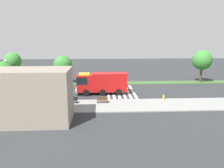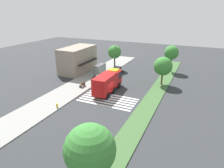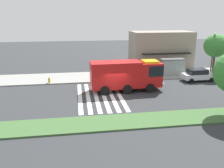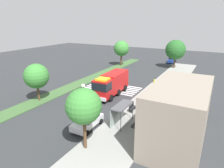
{
  "view_description": "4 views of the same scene",
  "coord_description": "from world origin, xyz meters",
  "px_view_note": "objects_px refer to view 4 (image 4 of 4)",
  "views": [
    {
      "loc": [
        1.6,
        39.02,
        9.73
      ],
      "look_at": [
        -0.41,
        0.24,
        1.44
      ],
      "focal_mm": 35.86,
      "sensor_mm": 36.0,
      "label": 1
    },
    {
      "loc": [
        -30.76,
        -13.88,
        15.1
      ],
      "look_at": [
        2.1,
        1.03,
        1.42
      ],
      "focal_mm": 32.34,
      "sensor_mm": 36.0,
      "label": 2
    },
    {
      "loc": [
        -4.37,
        -24.86,
        8.84
      ],
      "look_at": [
        -0.46,
        0.51,
        1.23
      ],
      "focal_mm": 37.29,
      "sensor_mm": 36.0,
      "label": 3
    },
    {
      "loc": [
        29.23,
        16.83,
        12.01
      ],
      "look_at": [
        0.54,
        1.17,
        1.6
      ],
      "focal_mm": 31.95,
      "sensor_mm": 36.0,
      "label": 4
    }
  ],
  "objects_px": {
    "parked_car_mid": "(88,121)",
    "bench_near_shelter": "(132,107)",
    "bench_west_of_shelter": "(143,97)",
    "sidewalk_tree_far_west": "(175,50)",
    "bus_stop_shelter": "(120,110)",
    "street_lamp": "(84,110)",
    "parked_car_west": "(172,60)",
    "median_tree_west": "(36,76)",
    "fire_hydrant": "(154,81)",
    "median_tree_far_west": "(121,48)",
    "fire_truck": "(111,83)",
    "sidewalk_tree_center": "(84,106)"
  },
  "relations": [
    {
      "from": "bus_stop_shelter",
      "to": "median_tree_far_west",
      "type": "bearing_deg",
      "value": -154.21
    },
    {
      "from": "sidewalk_tree_center",
      "to": "fire_hydrant",
      "type": "distance_m",
      "value": 24.27
    },
    {
      "from": "bench_west_of_shelter",
      "to": "parked_car_mid",
      "type": "bearing_deg",
      "value": -14.91
    },
    {
      "from": "parked_car_west",
      "to": "sidewalk_tree_center",
      "type": "height_order",
      "value": "sidewalk_tree_center"
    },
    {
      "from": "fire_truck",
      "to": "median_tree_west",
      "type": "distance_m",
      "value": 11.69
    },
    {
      "from": "parked_car_mid",
      "to": "median_tree_west",
      "type": "relative_size",
      "value": 0.78
    },
    {
      "from": "bench_near_shelter",
      "to": "sidewalk_tree_far_west",
      "type": "height_order",
      "value": "sidewalk_tree_far_west"
    },
    {
      "from": "fire_truck",
      "to": "median_tree_west",
      "type": "height_order",
      "value": "median_tree_west"
    },
    {
      "from": "fire_truck",
      "to": "fire_hydrant",
      "type": "height_order",
      "value": "fire_truck"
    },
    {
      "from": "parked_car_west",
      "to": "parked_car_mid",
      "type": "distance_m",
      "value": 43.27
    },
    {
      "from": "fire_truck",
      "to": "bench_west_of_shelter",
      "type": "xyz_separation_m",
      "value": [
        -0.26,
        5.66,
        -1.47
      ]
    },
    {
      "from": "median_tree_west",
      "to": "sidewalk_tree_far_west",
      "type": "bearing_deg",
      "value": 157.63
    },
    {
      "from": "sidewalk_tree_center",
      "to": "fire_hydrant",
      "type": "bearing_deg",
      "value": -178.8
    },
    {
      "from": "parked_car_west",
      "to": "median_tree_west",
      "type": "xyz_separation_m",
      "value": [
        40.3,
        -11.37,
        3.15
      ]
    },
    {
      "from": "parked_car_west",
      "to": "bench_west_of_shelter",
      "type": "relative_size",
      "value": 2.99
    },
    {
      "from": "bus_stop_shelter",
      "to": "sidewalk_tree_center",
      "type": "xyz_separation_m",
      "value": [
        6.01,
        -0.74,
        2.65
      ]
    },
    {
      "from": "parked_car_west",
      "to": "street_lamp",
      "type": "height_order",
      "value": "street_lamp"
    },
    {
      "from": "bench_west_of_shelter",
      "to": "sidewalk_tree_far_west",
      "type": "distance_m",
      "value": 25.42
    },
    {
      "from": "bench_near_shelter",
      "to": "street_lamp",
      "type": "xyz_separation_m",
      "value": [
        9.42,
        -1.1,
        3.28
      ]
    },
    {
      "from": "bench_near_shelter",
      "to": "bench_west_of_shelter",
      "type": "relative_size",
      "value": 1.0
    },
    {
      "from": "median_tree_far_west",
      "to": "median_tree_west",
      "type": "distance_m",
      "value": 29.14
    },
    {
      "from": "bus_stop_shelter",
      "to": "bench_west_of_shelter",
      "type": "relative_size",
      "value": 2.19
    },
    {
      "from": "bus_stop_shelter",
      "to": "street_lamp",
      "type": "xyz_separation_m",
      "value": [
        5.42,
        -1.14,
        1.98
      ]
    },
    {
      "from": "bus_stop_shelter",
      "to": "bench_west_of_shelter",
      "type": "xyz_separation_m",
      "value": [
        -8.42,
        -0.04,
        -1.3
      ]
    },
    {
      "from": "median_tree_west",
      "to": "fire_hydrant",
      "type": "bearing_deg",
      "value": 143.14
    },
    {
      "from": "parked_car_mid",
      "to": "median_tree_far_west",
      "type": "distance_m",
      "value": 34.28
    },
    {
      "from": "bus_stop_shelter",
      "to": "median_tree_far_west",
      "type": "relative_size",
      "value": 0.52
    },
    {
      "from": "parked_car_mid",
      "to": "bench_near_shelter",
      "type": "height_order",
      "value": "parked_car_mid"
    },
    {
      "from": "bench_west_of_shelter",
      "to": "median_tree_west",
      "type": "bearing_deg",
      "value": -60.95
    },
    {
      "from": "bus_stop_shelter",
      "to": "sidewalk_tree_center",
      "type": "distance_m",
      "value": 6.61
    },
    {
      "from": "median_tree_far_west",
      "to": "bench_near_shelter",
      "type": "bearing_deg",
      "value": 29.12
    },
    {
      "from": "median_tree_far_west",
      "to": "parked_car_mid",
      "type": "bearing_deg",
      "value": 19.5
    },
    {
      "from": "bench_west_of_shelter",
      "to": "street_lamp",
      "type": "xyz_separation_m",
      "value": [
        13.83,
        -1.1,
        3.28
      ]
    },
    {
      "from": "median_tree_west",
      "to": "fire_hydrant",
      "type": "distance_m",
      "value": 22.07
    },
    {
      "from": "bench_west_of_shelter",
      "to": "median_tree_west",
      "type": "xyz_separation_m",
      "value": [
        7.93,
        -14.27,
        3.44
      ]
    },
    {
      "from": "bench_near_shelter",
      "to": "fire_truck",
      "type": "bearing_deg",
      "value": -126.24
    },
    {
      "from": "bench_near_shelter",
      "to": "bench_west_of_shelter",
      "type": "distance_m",
      "value": 4.42
    },
    {
      "from": "bench_near_shelter",
      "to": "fire_hydrant",
      "type": "height_order",
      "value": "bench_near_shelter"
    },
    {
      "from": "street_lamp",
      "to": "sidewalk_tree_far_west",
      "type": "bearing_deg",
      "value": 179.41
    },
    {
      "from": "bus_stop_shelter",
      "to": "street_lamp",
      "type": "bearing_deg",
      "value": -11.88
    },
    {
      "from": "street_lamp",
      "to": "median_tree_far_west",
      "type": "bearing_deg",
      "value": -159.4
    },
    {
      "from": "parked_car_mid",
      "to": "fire_hydrant",
      "type": "relative_size",
      "value": 6.44
    },
    {
      "from": "street_lamp",
      "to": "bench_near_shelter",
      "type": "bearing_deg",
      "value": 173.33
    },
    {
      "from": "sidewalk_tree_far_west",
      "to": "median_tree_far_west",
      "type": "bearing_deg",
      "value": -74.18
    },
    {
      "from": "bench_west_of_shelter",
      "to": "median_tree_far_west",
      "type": "xyz_separation_m",
      "value": [
        -21.2,
        -14.27,
        4.2
      ]
    },
    {
      "from": "parked_car_west",
      "to": "bench_near_shelter",
      "type": "relative_size",
      "value": 2.99
    },
    {
      "from": "parked_car_west",
      "to": "fire_truck",
      "type": "bearing_deg",
      "value": -6.64
    },
    {
      "from": "street_lamp",
      "to": "fire_hydrant",
      "type": "bearing_deg",
      "value": -179.75
    },
    {
      "from": "parked_car_west",
      "to": "fire_hydrant",
      "type": "relative_size",
      "value": 6.84
    },
    {
      "from": "bench_near_shelter",
      "to": "bench_west_of_shelter",
      "type": "bearing_deg",
      "value": 180.0
    }
  ]
}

